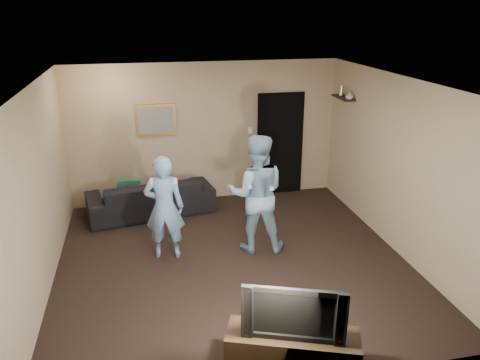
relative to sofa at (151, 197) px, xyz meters
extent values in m
plane|color=black|center=(1.09, -1.98, -0.32)|extent=(5.00, 5.00, 0.00)
cube|color=silver|center=(1.09, -1.98, 2.28)|extent=(5.00, 5.00, 0.04)
cube|color=tan|center=(1.09, 0.52, 0.98)|extent=(5.00, 0.04, 2.60)
cube|color=tan|center=(1.09, -4.48, 0.98)|extent=(5.00, 0.04, 2.60)
cube|color=tan|center=(-1.41, -1.98, 0.98)|extent=(0.04, 5.00, 2.60)
cube|color=tan|center=(3.59, -1.98, 0.98)|extent=(0.04, 5.00, 2.60)
imported|color=black|center=(0.00, 0.00, 0.00)|extent=(2.31, 1.22, 0.64)
cube|color=#174537|center=(-0.36, 0.00, 0.16)|extent=(0.40, 0.17, 0.39)
cube|color=olive|center=(0.19, 0.50, 1.28)|extent=(0.72, 0.05, 0.57)
cube|color=slate|center=(0.19, 0.47, 1.28)|extent=(0.62, 0.01, 0.47)
cube|color=black|center=(2.54, 0.49, 0.68)|extent=(0.90, 0.06, 2.00)
cube|color=silver|center=(1.94, 0.50, 0.98)|extent=(0.08, 0.02, 0.12)
cube|color=black|center=(3.48, -0.18, 1.67)|extent=(0.20, 0.60, 0.03)
imported|color=silver|center=(3.48, -0.42, 1.75)|extent=(0.13, 0.13, 0.14)
cylinder|color=silver|center=(3.48, -0.07, 1.77)|extent=(0.06, 0.06, 0.18)
cube|color=black|center=(1.23, -4.29, -0.07)|extent=(1.38, 0.86, 0.47)
imported|color=black|center=(1.23, -4.29, 0.45)|extent=(0.98, 0.48, 0.58)
imported|color=#79A0D3|center=(0.16, -1.61, 0.47)|extent=(0.62, 0.45, 1.57)
cube|color=white|center=(0.00, -1.83, 0.97)|extent=(0.04, 0.14, 0.04)
cube|color=white|center=(0.32, -1.83, 0.95)|extent=(0.05, 0.09, 0.05)
imported|color=#7EA0B8|center=(1.52, -1.66, 0.58)|extent=(1.01, 0.86, 1.81)
cube|color=white|center=(1.36, -1.88, 0.80)|extent=(0.04, 0.14, 0.04)
cube|color=white|center=(1.68, -1.88, 0.75)|extent=(0.05, 0.09, 0.05)
camera|label=1|loc=(-0.10, -7.89, 3.20)|focal=35.00mm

